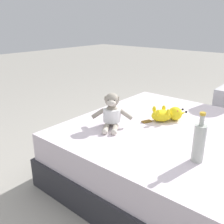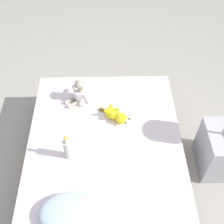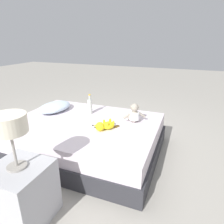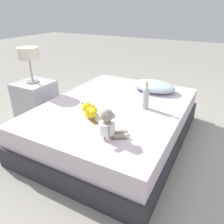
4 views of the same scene
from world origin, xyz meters
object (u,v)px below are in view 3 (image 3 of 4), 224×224
Objects in this scene: pillow at (55,107)px; plush_yellow_creature at (105,126)px; plush_monkey at (134,114)px; glass_bottle at (90,106)px; nightstand at (22,194)px; bed at (85,137)px; bedside_lamp at (9,126)px.

plush_yellow_creature is at bearing -109.07° from pillow.
glass_bottle reaches higher than plush_monkey.
plush_monkey reaches higher than nightstand.
pillow is at bearing 26.12° from nightstand.
bed is 7.08× the size of plush_monkey.
glass_bottle is 1.40m from nightstand.
plush_monkey is (0.03, -1.14, 0.04)m from pillow.
glass_bottle is at bearing -79.92° from pillow.
bed is at bearing 72.61° from plush_yellow_creature.
glass_bottle is at bearing 4.97° from nightstand.
plush_monkey is 0.42m from plush_yellow_creature.
plush_monkey reaches higher than bed.
pillow is 1.15× the size of nightstand.
nightstand is at bearing -175.03° from glass_bottle.
nightstand is at bearing 164.61° from plush_yellow_creature.
plush_monkey is at bearing -21.25° from bedside_lamp.
plush_yellow_creature is 0.71× the size of bedside_lamp.
pillow is 1.14m from plush_monkey.
bedside_lamp is (-1.07, -0.05, 0.61)m from bed.
plush_monkey reaches higher than pillow.
pillow is at bearing 100.08° from glass_bottle.
pillow is 1.36× the size of bedside_lamp.
glass_bottle is 0.66× the size of bedside_lamp.
bed is at bearing 2.84° from nightstand.
plush_monkey is 0.63m from glass_bottle.
bedside_lamp reaches higher than plush_yellow_creature.
glass_bottle is at bearing 12.46° from bed.
pillow is at bearing 70.00° from bed.
pillow is at bearing 91.39° from plush_monkey.
plush_yellow_creature is (-0.10, -0.32, 0.25)m from bed.
bed is 0.43m from glass_bottle.
plush_monkey is at bearing -88.61° from pillow.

